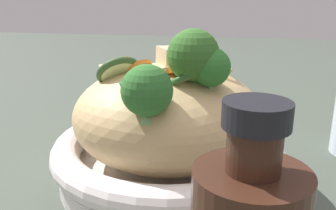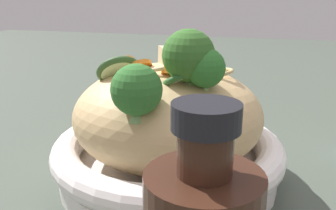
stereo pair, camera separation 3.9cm
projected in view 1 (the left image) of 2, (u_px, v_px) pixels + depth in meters
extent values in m
plane|color=#3F483E|center=(168.00, 178.00, 0.42)|extent=(3.00, 3.00, 0.00)
cylinder|color=white|center=(168.00, 169.00, 0.42)|extent=(0.24, 0.24, 0.02)
torus|color=white|center=(168.00, 148.00, 0.41)|extent=(0.26, 0.26, 0.03)
ellipsoid|color=tan|center=(168.00, 115.00, 0.40)|extent=(0.21, 0.21, 0.11)
torus|color=tan|center=(208.00, 73.00, 0.39)|extent=(0.06, 0.06, 0.01)
torus|color=tan|center=(128.00, 95.00, 0.39)|extent=(0.07, 0.07, 0.02)
torus|color=tan|center=(170.00, 70.00, 0.37)|extent=(0.08, 0.08, 0.02)
cone|color=#90B873|center=(148.00, 116.00, 0.31)|extent=(0.02, 0.02, 0.01)
sphere|color=#2E682B|center=(148.00, 91.00, 0.30)|extent=(0.06, 0.06, 0.04)
cone|color=#96B96F|center=(193.00, 82.00, 0.34)|extent=(0.03, 0.03, 0.02)
sphere|color=#336326|center=(193.00, 55.00, 0.33)|extent=(0.06, 0.06, 0.05)
cone|color=#93B16E|center=(210.00, 89.00, 0.34)|extent=(0.02, 0.02, 0.02)
sphere|color=#2E6F2C|center=(211.00, 67.00, 0.33)|extent=(0.05, 0.05, 0.04)
cylinder|color=orange|center=(138.00, 94.00, 0.32)|extent=(0.03, 0.03, 0.02)
cylinder|color=orange|center=(173.00, 62.00, 0.43)|extent=(0.03, 0.03, 0.03)
cylinder|color=orange|center=(176.00, 71.00, 0.35)|extent=(0.03, 0.03, 0.01)
cylinder|color=orange|center=(128.00, 66.00, 0.39)|extent=(0.03, 0.03, 0.02)
cylinder|color=orange|center=(139.00, 67.00, 0.38)|extent=(0.04, 0.04, 0.02)
cylinder|color=beige|center=(119.00, 72.00, 0.37)|extent=(0.05, 0.05, 0.03)
torus|color=#2F4F26|center=(119.00, 72.00, 0.37)|extent=(0.06, 0.06, 0.04)
cylinder|color=beige|center=(141.00, 92.00, 0.32)|extent=(0.04, 0.05, 0.02)
torus|color=#245328|center=(141.00, 92.00, 0.32)|extent=(0.05, 0.05, 0.02)
cylinder|color=beige|center=(187.00, 76.00, 0.34)|extent=(0.04, 0.05, 0.02)
torus|color=#2A5A2A|center=(187.00, 76.00, 0.34)|extent=(0.05, 0.05, 0.03)
cube|color=#C8B68C|center=(177.00, 59.00, 0.39)|extent=(0.05, 0.05, 0.03)
cube|color=#CCB391|center=(182.00, 61.00, 0.44)|extent=(0.04, 0.04, 0.02)
cube|color=#CCB88F|center=(111.00, 72.00, 0.42)|extent=(0.04, 0.04, 0.02)
cube|color=#C9BB90|center=(192.00, 65.00, 0.45)|extent=(0.05, 0.05, 0.03)
cylinder|color=#381E14|center=(254.00, 150.00, 0.17)|extent=(0.03, 0.03, 0.02)
cylinder|color=black|center=(257.00, 114.00, 0.16)|extent=(0.03, 0.03, 0.01)
cylinder|color=tan|center=(165.00, 98.00, 0.73)|extent=(0.22, 0.10, 0.01)
cylinder|color=tan|center=(166.00, 99.00, 0.73)|extent=(0.22, 0.10, 0.01)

